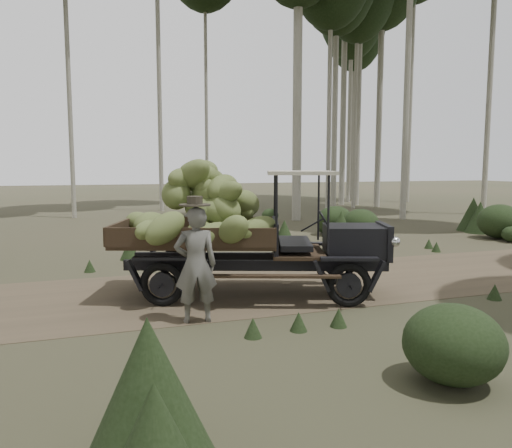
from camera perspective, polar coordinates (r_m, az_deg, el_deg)
name	(u,v)px	position (r m, az deg, el deg)	size (l,w,h in m)	color
ground	(311,283)	(10.87, 6.31, -6.72)	(120.00, 120.00, 0.00)	#473D2B
dirt_track	(311,283)	(10.87, 6.31, -6.70)	(70.00, 4.00, 0.01)	brown
banana_truck	(223,214)	(9.58, -3.81, 1.17)	(5.49, 3.48, 2.75)	black
farmer	(196,263)	(8.03, -6.91, -4.49)	(0.73, 0.55, 2.04)	#5A5953
undergrowth	(361,260)	(10.71, 11.89, -4.05)	(23.89, 22.71, 1.33)	#233319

